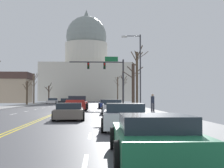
{
  "coord_description": "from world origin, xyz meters",
  "views": [
    {
      "loc": [
        3.77,
        -31.58,
        1.54
      ],
      "look_at": [
        6.53,
        26.48,
        3.81
      ],
      "focal_mm": 51.25,
      "sensor_mm": 36.0,
      "label": 1
    }
  ],
  "objects_px": {
    "sedan_near_02": "(112,107)",
    "sedan_near_04": "(124,117)",
    "signal_gantry": "(108,71)",
    "pickup_truck_near_01": "(77,104)",
    "sedan_near_03": "(69,112)",
    "sedan_oncoming_00": "(66,102)",
    "sedan_near_05": "(154,137)",
    "street_lamp_right": "(138,66)",
    "pedestrian_00": "(153,102)",
    "sedan_near_00": "(106,104)",
    "bicycle_parked": "(140,106)",
    "sedan_oncoming_01": "(53,101)",
    "sedan_oncoming_02": "(74,100)"
  },
  "relations": [
    {
      "from": "sedan_near_05",
      "to": "sedan_oncoming_02",
      "type": "xyz_separation_m",
      "value": [
        -7.15,
        71.27,
        0.08
      ]
    },
    {
      "from": "sedan_near_05",
      "to": "sedan_oncoming_01",
      "type": "bearing_deg",
      "value": 100.18
    },
    {
      "from": "pickup_truck_near_01",
      "to": "sedan_near_05",
      "type": "distance_m",
      "value": 28.29
    },
    {
      "from": "signal_gantry",
      "to": "sedan_near_04",
      "type": "xyz_separation_m",
      "value": [
        -0.4,
        -31.39,
        -4.66
      ]
    },
    {
      "from": "signal_gantry",
      "to": "sedan_near_05",
      "type": "bearing_deg",
      "value": -90.38
    },
    {
      "from": "sedan_near_02",
      "to": "sedan_oncoming_02",
      "type": "xyz_separation_m",
      "value": [
        -7.12,
        50.45,
        0.01
      ]
    },
    {
      "from": "sedan_near_02",
      "to": "sedan_near_04",
      "type": "height_order",
      "value": "sedan_near_02"
    },
    {
      "from": "signal_gantry",
      "to": "sedan_near_02",
      "type": "bearing_deg",
      "value": -90.93
    },
    {
      "from": "signal_gantry",
      "to": "sedan_near_03",
      "type": "bearing_deg",
      "value": -98.01
    },
    {
      "from": "pickup_truck_near_01",
      "to": "sedan_near_04",
      "type": "relative_size",
      "value": 1.24
    },
    {
      "from": "street_lamp_right",
      "to": "sedan_near_03",
      "type": "distance_m",
      "value": 13.16
    },
    {
      "from": "pickup_truck_near_01",
      "to": "sedan_oncoming_01",
      "type": "distance_m",
      "value": 31.74
    },
    {
      "from": "sedan_near_03",
      "to": "sedan_oncoming_00",
      "type": "distance_m",
      "value": 34.02
    },
    {
      "from": "sedan_near_00",
      "to": "pedestrian_00",
      "type": "relative_size",
      "value": 2.79
    },
    {
      "from": "signal_gantry",
      "to": "pickup_truck_near_01",
      "type": "height_order",
      "value": "signal_gantry"
    },
    {
      "from": "pedestrian_00",
      "to": "bicycle_parked",
      "type": "bearing_deg",
      "value": 98.18
    },
    {
      "from": "signal_gantry",
      "to": "sedan_near_00",
      "type": "distance_m",
      "value": 6.55
    },
    {
      "from": "sedan_near_02",
      "to": "sedan_near_04",
      "type": "distance_m",
      "value": 13.9
    },
    {
      "from": "pedestrian_00",
      "to": "bicycle_parked",
      "type": "xyz_separation_m",
      "value": [
        -0.62,
        4.32,
        -0.56
      ]
    },
    {
      "from": "signal_gantry",
      "to": "sedan_near_05",
      "type": "relative_size",
      "value": 1.74
    },
    {
      "from": "sedan_near_03",
      "to": "sedan_oncoming_00",
      "type": "height_order",
      "value": "sedan_oncoming_00"
    },
    {
      "from": "sedan_near_04",
      "to": "sedan_oncoming_02",
      "type": "bearing_deg",
      "value": 96.21
    },
    {
      "from": "bicycle_parked",
      "to": "sedan_near_00",
      "type": "bearing_deg",
      "value": 115.23
    },
    {
      "from": "sedan_oncoming_00",
      "to": "bicycle_parked",
      "type": "relative_size",
      "value": 2.58
    },
    {
      "from": "street_lamp_right",
      "to": "sedan_near_04",
      "type": "height_order",
      "value": "street_lamp_right"
    },
    {
      "from": "signal_gantry",
      "to": "sedan_near_04",
      "type": "relative_size",
      "value": 1.73
    },
    {
      "from": "sedan_near_00",
      "to": "sedan_near_05",
      "type": "relative_size",
      "value": 1.0
    },
    {
      "from": "sedan_near_05",
      "to": "sedan_oncoming_02",
      "type": "bearing_deg",
      "value": 95.73
    },
    {
      "from": "sedan_near_03",
      "to": "sedan_near_05",
      "type": "relative_size",
      "value": 0.96
    },
    {
      "from": "street_lamp_right",
      "to": "bicycle_parked",
      "type": "distance_m",
      "value": 4.73
    },
    {
      "from": "sedan_oncoming_01",
      "to": "sedan_oncoming_02",
      "type": "xyz_separation_m",
      "value": [
        3.46,
        12.25,
        0.04
      ]
    },
    {
      "from": "sedan_near_00",
      "to": "sedan_near_04",
      "type": "relative_size",
      "value": 1.0
    },
    {
      "from": "sedan_oncoming_02",
      "to": "bicycle_parked",
      "type": "xyz_separation_m",
      "value": [
        10.4,
        -44.76,
        -0.11
      ]
    },
    {
      "from": "sedan_near_00",
      "to": "sedan_near_03",
      "type": "height_order",
      "value": "sedan_near_00"
    },
    {
      "from": "sedan_oncoming_02",
      "to": "pedestrian_00",
      "type": "xyz_separation_m",
      "value": [
        11.02,
        -49.08,
        0.44
      ]
    },
    {
      "from": "sedan_near_04",
      "to": "sedan_oncoming_00",
      "type": "distance_m",
      "value": 40.9
    },
    {
      "from": "signal_gantry",
      "to": "bicycle_parked",
      "type": "xyz_separation_m",
      "value": [
        3.0,
        -11.8,
        -4.76
      ]
    },
    {
      "from": "pickup_truck_near_01",
      "to": "sedan_oncoming_01",
      "type": "relative_size",
      "value": 1.29
    },
    {
      "from": "sedan_near_05",
      "to": "pedestrian_00",
      "type": "bearing_deg",
      "value": 80.1
    },
    {
      "from": "sedan_oncoming_02",
      "to": "pedestrian_00",
      "type": "height_order",
      "value": "pedestrian_00"
    },
    {
      "from": "sedan_oncoming_00",
      "to": "pedestrian_00",
      "type": "height_order",
      "value": "pedestrian_00"
    },
    {
      "from": "sedan_near_02",
      "to": "pedestrian_00",
      "type": "xyz_separation_m",
      "value": [
        3.9,
        1.37,
        0.46
      ]
    },
    {
      "from": "sedan_near_00",
      "to": "street_lamp_right",
      "type": "bearing_deg",
      "value": -72.59
    },
    {
      "from": "signal_gantry",
      "to": "sedan_near_03",
      "type": "height_order",
      "value": "signal_gantry"
    },
    {
      "from": "street_lamp_right",
      "to": "sedan_oncoming_02",
      "type": "height_order",
      "value": "street_lamp_right"
    },
    {
      "from": "sedan_oncoming_00",
      "to": "sedan_near_05",
      "type": "bearing_deg",
      "value": -81.88
    },
    {
      "from": "sedan_oncoming_00",
      "to": "sedan_oncoming_01",
      "type": "xyz_separation_m",
      "value": [
        -3.86,
        11.73,
        -0.01
      ]
    },
    {
      "from": "sedan_near_05",
      "to": "bicycle_parked",
      "type": "height_order",
      "value": "sedan_near_05"
    },
    {
      "from": "sedan_near_02",
      "to": "sedan_near_03",
      "type": "xyz_separation_m",
      "value": [
        -3.21,
        -7.37,
        -0.06
      ]
    },
    {
      "from": "sedan_near_02",
      "to": "sedan_near_05",
      "type": "relative_size",
      "value": 0.97
    }
  ]
}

